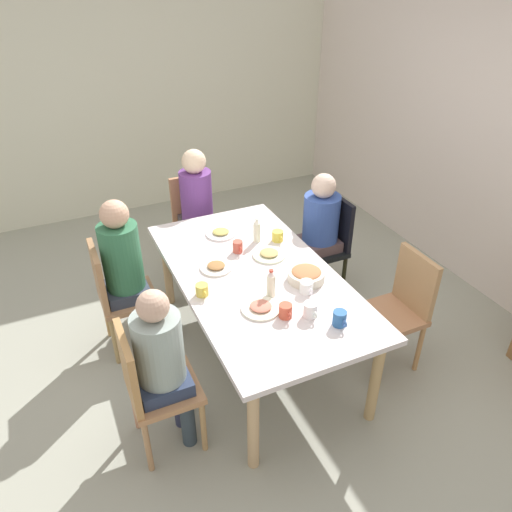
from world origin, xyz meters
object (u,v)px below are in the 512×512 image
object	(u,v)px
person_4	(162,358)
cup_3	(286,311)
chair_0	(327,241)
person_2	(125,264)
chair_1	(195,218)
plate_0	(221,233)
cup_2	(307,287)
cup_1	(310,310)
cup_4	(202,290)
bowl_0	(306,275)
plate_1	(216,267)
plate_2	(269,254)
bottle_1	(257,231)
person_0	(319,225)
cup_0	(278,236)
chair_4	(150,385)
cup_5	(340,319)
bottle_0	(271,284)
dining_table	(256,282)
chair_2	(116,293)
chair_3	(401,305)
plate_3	(261,308)
cup_6	(238,247)

from	to	relation	value
person_4	cup_3	distance (m)	0.79
chair_0	person_2	xyz separation A→B (m)	(-0.00, -1.71, 0.22)
chair_0	chair_1	bearing A→B (deg)	-134.03
chair_0	plate_0	xyz separation A→B (m)	(-0.13, -0.92, 0.23)
plate_0	cup_2	xyz separation A→B (m)	(0.96, 0.24, 0.03)
cup_2	cup_3	world-z (taller)	cup_3
cup_1	cup_4	size ratio (longest dim) A/B	1.02
bowl_0	plate_0	bearing A→B (deg)	-159.98
plate_1	plate_2	size ratio (longest dim) A/B	0.93
cup_4	bottle_1	xyz separation A→B (m)	(-0.48, 0.61, 0.05)
person_0	chair_0	bearing A→B (deg)	90.00
chair_1	person_2	xyz separation A→B (m)	(0.87, -0.81, 0.22)
plate_1	cup_0	bearing A→B (deg)	106.51
person_0	chair_4	distance (m)	1.99
person_0	chair_1	distance (m)	1.20
cup_5	bottle_0	world-z (taller)	bottle_0
plate_2	cup_3	size ratio (longest dim) A/B	2.08
dining_table	cup_4	size ratio (longest dim) A/B	16.42
cup_5	chair_0	bearing A→B (deg)	150.64
chair_4	chair_2	bearing A→B (deg)	180.00
chair_1	person_4	world-z (taller)	person_4
chair_4	plate_1	distance (m)	0.98
cup_4	chair_2	bearing A→B (deg)	-139.55
cup_3	cup_2	bearing A→B (deg)	124.96
cup_0	cup_1	xyz separation A→B (m)	(0.91, -0.23, 0.01)
cup_0	cup_1	distance (m)	0.94
chair_4	bowl_0	size ratio (longest dim) A/B	3.55
chair_0	bottle_1	bearing A→B (deg)	-83.30
chair_1	cup_3	world-z (taller)	chair_1
bottle_1	chair_3	bearing A→B (deg)	38.13
person_0	chair_1	bearing A→B (deg)	-137.09
plate_1	bottle_0	size ratio (longest dim) A/B	1.13
chair_3	cup_1	distance (m)	0.83
person_4	plate_3	size ratio (longest dim) A/B	4.59
chair_2	chair_4	world-z (taller)	same
cup_4	bowl_0	bearing A→B (deg)	79.23
cup_5	cup_3	bearing A→B (deg)	-127.95
chair_4	plate_2	size ratio (longest dim) A/B	3.67
person_2	chair_1	bearing A→B (deg)	137.07
cup_0	bowl_0	bearing A→B (deg)	-6.58
chair_1	cup_6	distance (m)	1.07
plate_0	cup_6	size ratio (longest dim) A/B	2.15
chair_4	cup_2	xyz separation A→B (m)	(-0.16, 1.12, 0.25)
person_0	bottle_0	bearing A→B (deg)	-47.44
person_2	chair_3	bearing A→B (deg)	60.10
cup_0	bottle_1	bearing A→B (deg)	-110.60
bottle_1	chair_4	bearing A→B (deg)	-50.55
person_4	cup_2	xyz separation A→B (m)	(-0.16, 1.03, 0.08)
dining_table	plate_2	size ratio (longest dim) A/B	8.04
person_2	person_4	bearing A→B (deg)	0.09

